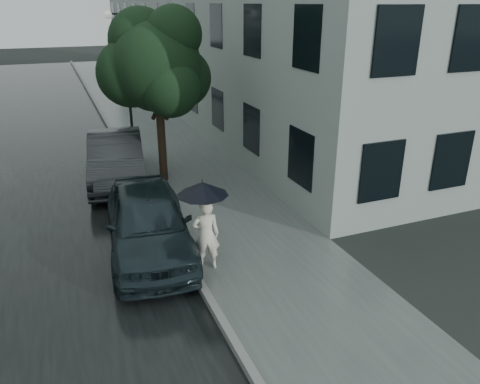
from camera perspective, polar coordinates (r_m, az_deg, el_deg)
name	(u,v)px	position (r m, az deg, el deg)	size (l,w,h in m)	color
ground	(285,289)	(9.71, 5.50, -11.68)	(120.00, 120.00, 0.00)	black
sidewalk	(161,139)	(20.27, -9.57, 6.43)	(3.50, 60.00, 0.01)	slate
kerb_near	(118,142)	(19.96, -14.71, 5.97)	(0.15, 60.00, 0.15)	slate
asphalt_road	(25,153)	(19.89, -24.70, 4.37)	(6.85, 60.00, 0.00)	black
building_near	(217,19)	(28.20, -2.84, 20.32)	(7.02, 36.00, 9.00)	gray
pedestrian	(206,235)	(10.01, -4.15, -5.21)	(0.58, 0.38, 1.58)	beige
umbrella	(202,188)	(9.56, -4.60, 0.43)	(1.21, 1.21, 1.12)	black
street_tree	(156,65)	(14.76, -10.20, 15.00)	(3.52, 3.20, 5.36)	#332619
lamp_post	(123,66)	(21.04, -14.09, 14.72)	(0.83, 0.43, 5.06)	black
car_near	(148,221)	(10.82, -11.11, -3.55)	(1.82, 4.51, 1.54)	#18252A
car_far	(116,158)	(15.45, -14.87, 4.04)	(1.64, 4.71, 1.55)	#212426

